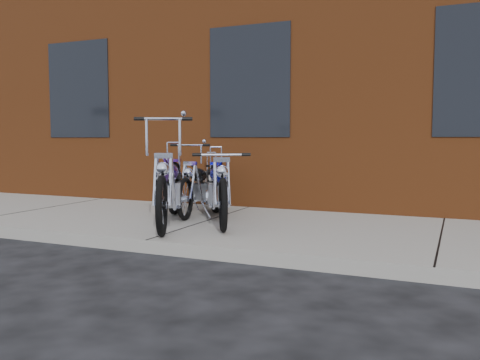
% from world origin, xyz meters
% --- Properties ---
extents(ground, '(120.00, 120.00, 0.00)m').
position_xyz_m(ground, '(0.00, 0.00, 0.00)').
color(ground, black).
rests_on(ground, ground).
extents(sidewalk, '(22.00, 3.00, 0.15)m').
position_xyz_m(sidewalk, '(0.00, 1.50, 0.07)').
color(sidewalk, gray).
rests_on(sidewalk, ground).
extents(building_brick, '(22.00, 10.00, 8.00)m').
position_xyz_m(building_brick, '(0.00, 8.00, 4.00)').
color(building_brick, brown).
rests_on(building_brick, ground).
extents(chopper_purple, '(1.18, 2.26, 1.38)m').
position_xyz_m(chopper_purple, '(-0.35, 1.09, 0.59)').
color(chopper_purple, black).
rests_on(chopper_purple, sidewalk).
extents(chopper_blue, '(1.22, 2.07, 1.00)m').
position_xyz_m(chopper_blue, '(0.16, 1.54, 0.57)').
color(chopper_blue, black).
rests_on(chopper_blue, sidewalk).
extents(chopper_third, '(0.61, 2.05, 1.05)m').
position_xyz_m(chopper_third, '(-0.43, 2.14, 0.52)').
color(chopper_third, black).
rests_on(chopper_third, sidewalk).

